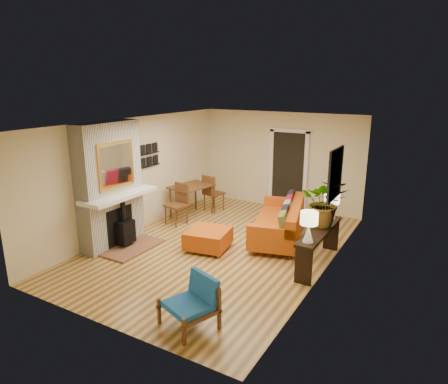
{
  "coord_description": "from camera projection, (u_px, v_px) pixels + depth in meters",
  "views": [
    {
      "loc": [
        4.01,
        -6.72,
        3.38
      ],
      "look_at": [
        0.0,
        0.2,
        1.15
      ],
      "focal_mm": 32.0,
      "sensor_mm": 36.0,
      "label": 1
    }
  ],
  "objects": [
    {
      "name": "room_shell",
      "position": [
        293.0,
        169.0,
        10.01
      ],
      "size": [
        6.5,
        6.5,
        6.5
      ],
      "color": "#D5A652",
      "rests_on": "ground"
    },
    {
      "name": "fireplace",
      "position": [
        111.0,
        188.0,
        8.24
      ],
      "size": [
        1.09,
        1.68,
        2.6
      ],
      "color": "white",
      "rests_on": "ground"
    },
    {
      "name": "sofa",
      "position": [
        282.0,
        222.0,
        8.77
      ],
      "size": [
        1.51,
        2.41,
        0.88
      ],
      "color": "silver",
      "rests_on": "ground"
    },
    {
      "name": "ottoman",
      "position": [
        208.0,
        238.0,
        8.26
      ],
      "size": [
        0.96,
        0.96,
        0.42
      ],
      "color": "silver",
      "rests_on": "ground"
    },
    {
      "name": "blue_chair",
      "position": [
        194.0,
        299.0,
        5.67
      ],
      "size": [
        0.88,
        0.87,
        0.72
      ],
      "color": "brown",
      "rests_on": "ground"
    },
    {
      "name": "dining_table",
      "position": [
        193.0,
        192.0,
        10.16
      ],
      "size": [
        1.01,
        1.88,
        0.99
      ],
      "color": "brown",
      "rests_on": "ground"
    },
    {
      "name": "console_table",
      "position": [
        319.0,
        237.0,
        7.44
      ],
      "size": [
        0.34,
        1.85,
        0.72
      ],
      "color": "black",
      "rests_on": "ground"
    },
    {
      "name": "lamp_near",
      "position": [
        309.0,
        223.0,
        6.73
      ],
      "size": [
        0.3,
        0.3,
        0.54
      ],
      "color": "white",
      "rests_on": "console_table"
    },
    {
      "name": "lamp_far",
      "position": [
        332.0,
        202.0,
        7.89
      ],
      "size": [
        0.3,
        0.3,
        0.54
      ],
      "color": "white",
      "rests_on": "console_table"
    },
    {
      "name": "houseplant",
      "position": [
        325.0,
        202.0,
        7.47
      ],
      "size": [
        1.01,
        0.93,
        0.93
      ],
      "primitive_type": "imported",
      "rotation": [
        0.0,
        0.0,
        0.28
      ],
      "color": "#1E5919",
      "rests_on": "console_table"
    }
  ]
}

